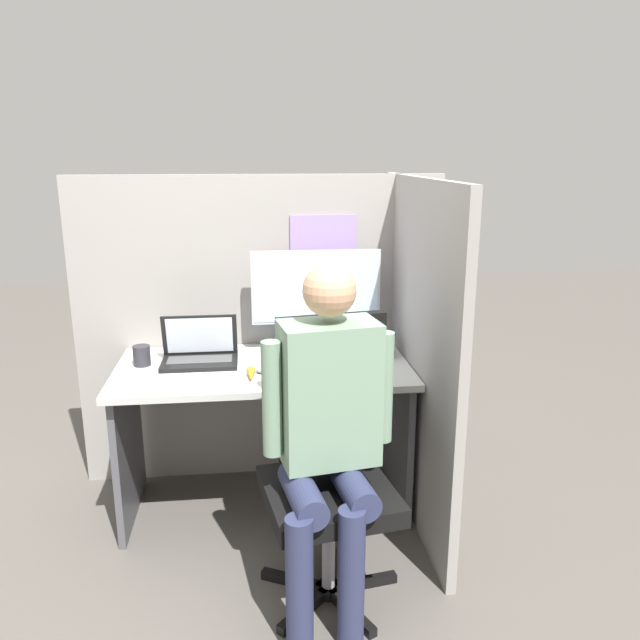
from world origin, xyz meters
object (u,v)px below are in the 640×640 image
(carrot_toy, at_px, (251,375))
(laptop, at_px, (200,354))
(paper_box, at_px, (316,342))
(monitor, at_px, (316,290))
(pen_cup, at_px, (142,356))
(office_chair, at_px, (330,456))
(person, at_px, (328,421))
(stapler, at_px, (386,349))

(carrot_toy, bearing_deg, laptop, 134.26)
(paper_box, relative_size, monitor, 0.54)
(paper_box, xyz_separation_m, pen_cup, (-0.81, -0.14, 0.01))
(laptop, height_order, office_chair, office_chair)
(laptop, relative_size, person, 0.26)
(office_chair, relative_size, person, 0.81)
(stapler, bearing_deg, carrot_toy, -157.33)
(person, bearing_deg, laptop, 122.86)
(paper_box, height_order, office_chair, office_chair)
(monitor, xyz_separation_m, stapler, (0.33, -0.11, -0.27))
(monitor, xyz_separation_m, pen_cup, (-0.81, -0.14, -0.25))
(paper_box, height_order, stapler, paper_box)
(monitor, bearing_deg, office_chair, -92.18)
(laptop, distance_m, person, 0.92)
(paper_box, xyz_separation_m, laptop, (-0.55, -0.14, 0.01))
(paper_box, distance_m, carrot_toy, 0.49)
(paper_box, distance_m, stapler, 0.34)
(stapler, bearing_deg, office_chair, -118.88)
(person, bearing_deg, stapler, 64.63)
(monitor, relative_size, carrot_toy, 4.36)
(pen_cup, bearing_deg, laptop, 0.45)
(stapler, relative_size, person, 0.11)
(laptop, bearing_deg, carrot_toy, -45.74)
(monitor, height_order, carrot_toy, monitor)
(laptop, relative_size, pen_cup, 3.71)
(monitor, xyz_separation_m, carrot_toy, (-0.32, -0.38, -0.28))
(monitor, bearing_deg, pen_cup, -170.11)
(paper_box, height_order, person, person)
(office_chair, bearing_deg, laptop, 130.63)
(monitor, bearing_deg, laptop, -165.84)
(monitor, distance_m, carrot_toy, 0.57)
(laptop, bearing_deg, office_chair, -49.37)
(stapler, xyz_separation_m, pen_cup, (-1.13, -0.03, 0.02))
(paper_box, xyz_separation_m, carrot_toy, (-0.32, -0.37, -0.02))
(office_chair, height_order, pen_cup, office_chair)
(paper_box, bearing_deg, person, -93.45)
(person, bearing_deg, office_chair, 80.71)
(laptop, xyz_separation_m, carrot_toy, (0.23, -0.24, -0.02))
(stapler, bearing_deg, monitor, 161.86)
(monitor, height_order, stapler, monitor)
(laptop, relative_size, stapler, 2.39)
(carrot_toy, bearing_deg, person, -63.46)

